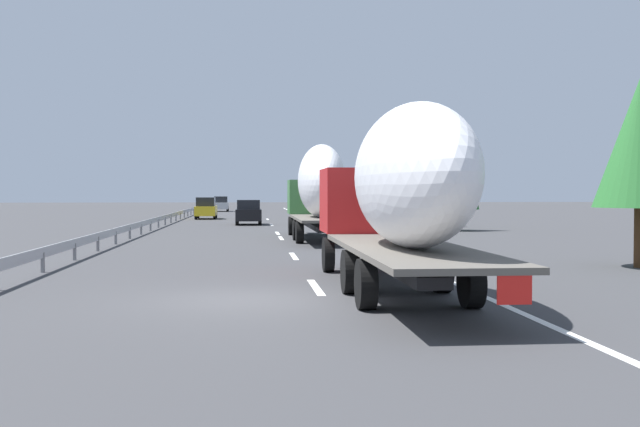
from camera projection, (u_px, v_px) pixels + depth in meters
name	position (u px, v px, depth m)	size (l,w,h in m)	color
ground_plane	(247.00, 224.00, 56.44)	(260.00, 260.00, 0.00)	#38383A
lane_stripe_0	(316.00, 287.00, 18.79)	(3.20, 0.20, 0.01)	white
lane_stripe_1	(294.00, 256.00, 28.00)	(3.20, 0.20, 0.01)	white
lane_stripe_2	(281.00, 238.00, 39.10)	(3.20, 0.20, 0.01)	white
lane_stripe_3	(277.00, 233.00, 43.91)	(3.20, 0.20, 0.01)	white
lane_stripe_4	(272.00, 225.00, 55.18)	(3.20, 0.20, 0.01)	white
lane_stripe_5	(268.00, 219.00, 67.18)	(3.20, 0.20, 0.01)	white
edge_line_right	(314.00, 221.00, 61.93)	(110.00, 0.20, 0.01)	white
truck_lead	(319.00, 188.00, 37.12)	(12.98, 2.55, 4.70)	#387038
truck_trailing	(399.00, 190.00, 17.29)	(13.45, 2.55, 4.28)	#B21919
car_yellow_coupe	(206.00, 208.00, 67.75)	(4.71, 1.86, 1.97)	gold
car_silver_hatch	(221.00, 204.00, 95.12)	(4.64, 1.85, 1.92)	#ADB2B7
car_black_suv	(249.00, 212.00, 55.54)	(4.12, 1.90, 1.86)	black
road_sign	(339.00, 194.00, 54.50)	(0.10, 0.90, 3.34)	gray
tree_1	(458.00, 168.00, 46.66)	(2.60, 2.60, 6.58)	#472D19
tree_2	(365.00, 174.00, 62.86)	(3.84, 3.84, 6.71)	#472D19
tree_3	(420.00, 167.00, 51.84)	(3.59, 3.59, 6.68)	#472D19
guardrail_median	(171.00, 216.00, 58.83)	(94.00, 0.10, 0.76)	#9EA0A5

